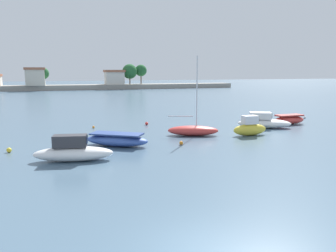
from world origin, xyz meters
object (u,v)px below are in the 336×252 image
Objects in this scene: moored_boat_2 at (73,152)px; mooring_buoy_2 at (147,124)px; moored_boat_4 at (193,130)px; mooring_buoy_1 at (9,150)px; moored_boat_5 at (250,128)px; mooring_buoy_0 at (181,143)px; moored_boat_3 at (117,140)px; mooring_buoy_4 at (305,117)px; moored_boat_7 at (289,120)px; moored_boat_6 at (264,122)px; mooring_buoy_3 at (93,127)px.

mooring_buoy_2 is at bearing 67.88° from moored_boat_2.
moored_boat_4 is 7.57m from mooring_buoy_2.
mooring_buoy_1 is 1.01× the size of mooring_buoy_2.
moored_boat_5 reaches higher than mooring_buoy_0.
moored_boat_4 reaches higher than mooring_buoy_2.
moored_boat_3 is 26.17m from mooring_buoy_4.
mooring_buoy_0 is (-7.37, -1.79, -0.56)m from moored_boat_5.
moored_boat_5 reaches higher than mooring_buoy_4.
mooring_buoy_2 is at bearing 162.35° from moored_boat_7.
moored_boat_3 is at bearing -141.57° from moored_boat_6.
moored_boat_7 is at bearing 42.04° from moored_boat_6.
moored_boat_4 is at bearing -161.08° from mooring_buoy_4.
moored_boat_7 is 12.58× the size of mooring_buoy_4.
mooring_buoy_2 is at bearing 129.55° from moored_boat_5.
moored_boat_2 is 15.08× the size of mooring_buoy_2.
moored_boat_2 is 8.78m from mooring_buoy_0.
mooring_buoy_4 is at bearing 51.26° from moored_boat_3.
moored_boat_4 reaches higher than mooring_buoy_0.
moored_boat_2 is 20.76m from moored_boat_6.
moored_boat_3 is 7.81m from mooring_buoy_1.
mooring_buoy_3 is at bearing 167.15° from moored_boat_7.
mooring_buoy_1 is at bearing -172.15° from moored_boat_7.
moored_boat_6 is 15.91× the size of mooring_buoy_1.
mooring_buoy_3 is 25.71m from mooring_buoy_4.
moored_boat_4 reaches higher than mooring_buoy_1.
moored_boat_4 is at bearing 7.00° from mooring_buoy_1.
mooring_buoy_0 reaches higher than mooring_buoy_3.
moored_boat_3 is 1.56× the size of moored_boat_5.
moored_boat_2 reaches higher than moored_boat_3.
mooring_buoy_4 is (32.67, 7.87, -0.03)m from mooring_buoy_1.
mooring_buoy_2 is at bearing 129.71° from moored_boat_4.
moored_boat_7 is 15.51× the size of mooring_buoy_3.
moored_boat_5 reaches higher than moored_boat_7.
moored_boat_5 reaches higher than mooring_buoy_2.
moored_boat_4 is at bearing 161.26° from moored_boat_5.
moored_boat_6 is 18.69× the size of mooring_buoy_0.
moored_boat_7 is 28.23m from mooring_buoy_1.
moored_boat_6 is at bearing 31.62° from moored_boat_2.
mooring_buoy_0 is at bearing -89.80° from mooring_buoy_2.
moored_boat_3 is at bearing -167.80° from moored_boat_7.
mooring_buoy_4 is at bearing 25.25° from mooring_buoy_0.
moored_boat_3 is 16.34m from moored_boat_6.
mooring_buoy_4 is at bearing -3.27° from mooring_buoy_2.
moored_boat_3 is 21.07× the size of mooring_buoy_3.
moored_boat_3 is 9.12m from mooring_buoy_3.
mooring_buoy_4 is at bearing 30.52° from moored_boat_5.
mooring_buoy_2 is 5.72m from mooring_buoy_3.
mooring_buoy_1 is at bearing -179.98° from moored_boat_5.
mooring_buoy_2 is (-11.02, 5.58, -0.42)m from moored_boat_6.
moored_boat_4 reaches higher than moored_boat_7.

